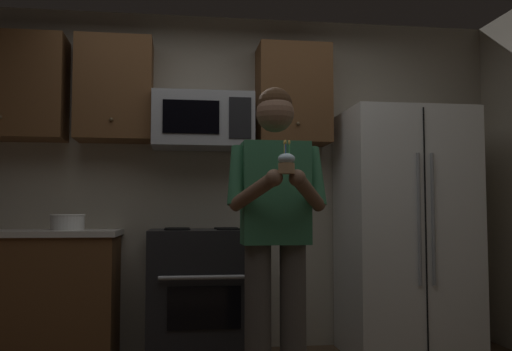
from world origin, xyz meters
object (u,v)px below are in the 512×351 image
Objects in this scene: microwave at (203,122)px; oven_range at (202,294)px; person at (276,220)px; bowl_large_white at (68,222)px; refrigerator at (405,232)px; cupcake at (286,163)px.

oven_range is at bearing -90.02° from microwave.
bowl_large_white is at bearing 144.21° from person.
oven_range is 0.52× the size of refrigerator.
oven_range is 1.55m from cupcake.
refrigerator reaches higher than cupcake.
refrigerator is (1.50, -0.04, 0.44)m from oven_range.
cupcake is at bearing -44.17° from bowl_large_white.
refrigerator is (1.50, -0.16, -0.82)m from microwave.
refrigerator is at bearing -1.53° from bowl_large_white.
oven_range is at bearing 178.50° from refrigerator.
oven_range is at bearing 106.58° from cupcake.
person is at bearing -68.00° from oven_range.
cupcake is at bearing -133.00° from refrigerator.
bowl_large_white is at bearing -174.32° from microwave.
microwave is at bearing 109.68° from person.
bowl_large_white is 1.86m from cupcake.
oven_range is 1.56m from refrigerator.
oven_range is 1.13m from person.
refrigerator is 1.02× the size of person.
microwave is 1.20m from bowl_large_white.
person is (-1.13, -0.88, 0.10)m from refrigerator.
cupcake reaches higher than oven_range.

